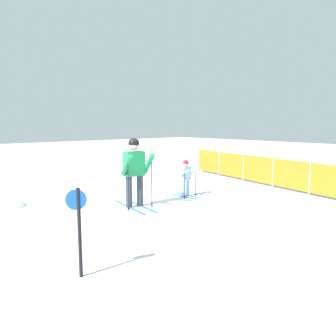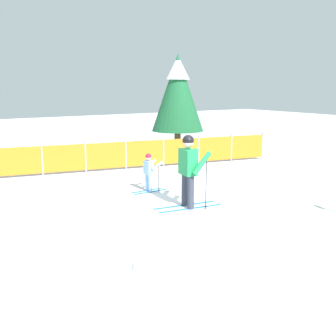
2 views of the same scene
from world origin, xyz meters
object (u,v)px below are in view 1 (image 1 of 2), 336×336
Objects in this scene: skier_child at (186,175)px; trail_marker at (78,222)px; skier_adult at (135,166)px; safety_fence at (290,174)px.

trail_marker reaches higher than skier_child.
skier_adult is at bearing 133.31° from trail_marker.
skier_adult is at bearing -108.10° from safety_fence.
trail_marker is at bearing -38.67° from skier_adult.
skier_adult is at bearing -90.22° from skier_child.
skier_child is (-0.02, 1.81, -0.42)m from skier_adult.
trail_marker is (1.06, -7.57, 0.26)m from safety_fence.
skier_child is 3.37m from safety_fence.
skier_adult is 5.06m from safety_fence.
safety_fence is at bearing 79.92° from skier_adult.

